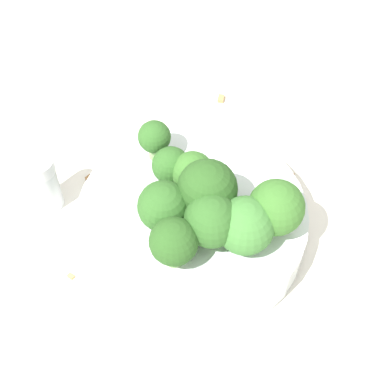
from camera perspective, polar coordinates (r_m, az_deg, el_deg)
name	(u,v)px	position (r m, az deg, el deg)	size (l,w,h in m)	color
ground_plane	(192,234)	(0.65, 0.00, -3.75)	(3.00, 3.00, 0.00)	silver
bowl	(192,223)	(0.64, 0.00, -2.80)	(0.23, 0.23, 0.04)	silver
broccoli_floret_0	(169,167)	(0.62, -2.05, 2.25)	(0.04, 0.04, 0.04)	#84AD66
broccoli_floret_1	(213,221)	(0.57, 1.84, -2.57)	(0.05, 0.05, 0.06)	#84AD66
broccoli_floret_2	(174,242)	(0.57, -1.63, -4.51)	(0.04, 0.04, 0.05)	#7A9E5B
broccoli_floret_3	(245,226)	(0.58, 4.75, -3.01)	(0.05, 0.05, 0.06)	#84AD66
broccoli_floret_4	(163,206)	(0.59, -2.59, -1.26)	(0.05, 0.05, 0.05)	#8EB770
broccoli_floret_5	(207,189)	(0.59, 1.36, 0.24)	(0.06, 0.06, 0.07)	#7A9E5B
broccoli_floret_6	(154,138)	(0.64, -3.35, 4.80)	(0.03, 0.03, 0.05)	#84AD66
broccoli_floret_7	(276,208)	(0.59, 7.49, -1.43)	(0.05, 0.05, 0.06)	#84AD66
broccoli_floret_8	(193,173)	(0.62, 0.05, 1.70)	(0.04, 0.04, 0.05)	#7A9E5B
pepper_shaker	(44,183)	(0.66, -12.98, 0.81)	(0.03, 0.03, 0.07)	#B2B7BC
almond_crumb_0	(90,178)	(0.70, -9.04, 1.23)	(0.01, 0.01, 0.01)	olive
almond_crumb_1	(174,133)	(0.73, -1.59, 5.28)	(0.01, 0.01, 0.01)	tan
almond_crumb_2	(71,276)	(0.64, -10.73, -7.31)	(0.01, 0.00, 0.01)	#AD7F4C
almond_crumb_3	(221,97)	(0.77, 2.60, 8.42)	(0.01, 0.01, 0.01)	#AD7F4C
almond_crumb_4	(290,175)	(0.70, 8.74, 1.47)	(0.01, 0.01, 0.01)	olive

